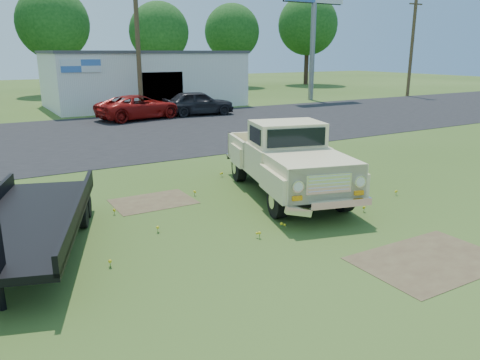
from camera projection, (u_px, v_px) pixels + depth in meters
name	position (u px, v px, depth m)	size (l,w,h in m)	color
ground	(283.00, 228.00, 11.22)	(140.00, 140.00, 0.00)	#334F19
asphalt_lot	(111.00, 135.00, 23.70)	(90.00, 14.00, 0.02)	black
dirt_patch_a	(430.00, 261.00, 9.46)	(3.00, 2.00, 0.01)	#4F3E2A
dirt_patch_b	(153.00, 202.00, 13.16)	(2.20, 1.60, 0.01)	#4F3E2A
commercial_building	(144.00, 78.00, 36.04)	(14.20, 8.20, 4.15)	silver
utility_pole_mid	(138.00, 43.00, 30.25)	(1.60, 0.30, 9.00)	#42331E
utility_pole_east	(412.00, 46.00, 42.92)	(1.60, 0.30, 9.00)	#42331E
treeline_d	(53.00, 24.00, 44.13)	(6.72, 6.72, 10.00)	#372419
treeline_e	(159.00, 32.00, 47.93)	(6.08, 6.08, 9.04)	#372419
treeline_f	(232.00, 32.00, 54.79)	(6.40, 6.40, 9.52)	#372419
treeline_g	(308.00, 25.00, 58.17)	(7.36, 7.36, 10.95)	#372419
vintage_pickup_truck	(286.00, 158.00, 13.57)	(2.32, 5.97, 2.17)	beige
flatbed_trailer	(29.00, 215.00, 9.63)	(2.04, 6.11, 1.67)	black
red_pickup	(140.00, 107.00, 29.01)	(2.45, 5.32, 1.48)	maroon
dark_sedan	(198.00, 103.00, 30.84)	(1.88, 4.68, 1.59)	black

